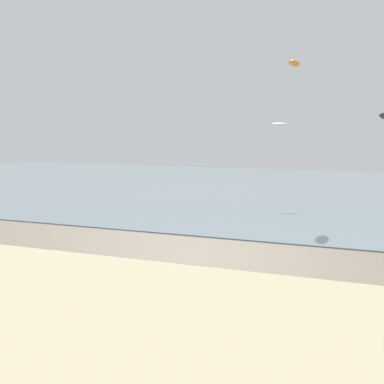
{
  "coord_description": "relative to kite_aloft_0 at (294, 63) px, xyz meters",
  "views": [
    {
      "loc": [
        10.49,
        -8.26,
        8.49
      ],
      "look_at": [
        1.25,
        13.46,
        5.68
      ],
      "focal_mm": 49.81,
      "sensor_mm": 36.0,
      "label": 1
    }
  ],
  "objects": [
    {
      "name": "kite_aloft_4",
      "position": [
        -2.99,
        6.57,
        -5.84
      ],
      "size": [
        1.94,
        1.03,
        0.52
      ],
      "primitive_type": "ellipsoid",
      "rotation": [
        0.43,
        0.0,
        0.21
      ],
      "color": "white"
    },
    {
      "name": "kite_aloft_0",
      "position": [
        0.0,
        0.0,
        0.0
      ],
      "size": [
        1.41,
        3.35,
        0.65
      ],
      "primitive_type": "ellipsoid",
      "rotation": [
        0.13,
        0.0,
        1.67
      ],
      "color": "orange"
    },
    {
      "name": "wet_sand_strip",
      "position": [
        1.03,
        -18.48,
        -14.82
      ],
      "size": [
        120.0,
        8.22,
        0.01
      ],
      "primitive_type": "cube",
      "color": "#7A6D59",
      "rests_on": "ground"
    },
    {
      "name": "sea",
      "position": [
        1.03,
        20.64,
        -14.78
      ],
      "size": [
        160.0,
        70.0,
        0.1
      ],
      "primitive_type": "cube",
      "color": "gray",
      "rests_on": "ground"
    }
  ]
}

